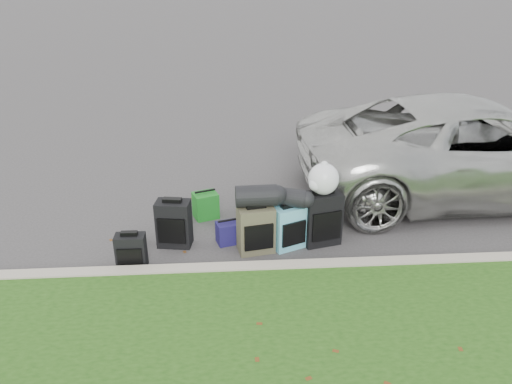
{
  "coord_description": "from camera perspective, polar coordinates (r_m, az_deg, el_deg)",
  "views": [
    {
      "loc": [
        -0.51,
        -6.01,
        3.42
      ],
      "look_at": [
        -0.1,
        0.2,
        0.55
      ],
      "focal_mm": 35.0,
      "sensor_mm": 36.0,
      "label": 1
    }
  ],
  "objects": [
    {
      "name": "ground",
      "position": [
        6.94,
        0.94,
        -4.8
      ],
      "size": [
        120.0,
        120.0,
        0.0
      ],
      "primitive_type": "plane",
      "color": "#383535",
      "rests_on": "ground"
    },
    {
      "name": "suitcase_small_black",
      "position": [
        6.29,
        -14.08,
        -6.61
      ],
      "size": [
        0.36,
        0.2,
        0.45
      ],
      "primitive_type": "cube",
      "rotation": [
        0.0,
        0.0,
        -0.01
      ],
      "color": "black",
      "rests_on": "ground"
    },
    {
      "name": "suitcase_large_black_left",
      "position": [
        6.62,
        -9.36,
        -3.58
      ],
      "size": [
        0.47,
        0.33,
        0.63
      ],
      "primitive_type": "cube",
      "rotation": [
        0.0,
        0.0,
        -0.15
      ],
      "color": "black",
      "rests_on": "ground"
    },
    {
      "name": "curb",
      "position": [
        6.05,
        1.71,
        -8.85
      ],
      "size": [
        120.0,
        0.18,
        0.15
      ],
      "primitive_type": "cube",
      "color": "#9E937F",
      "rests_on": "ground"
    },
    {
      "name": "trash_bag",
      "position": [
        6.39,
        7.73,
        1.49
      ],
      "size": [
        0.4,
        0.4,
        0.4
      ],
      "primitive_type": "sphere",
      "color": "white",
      "rests_on": "suitcase_large_black_right"
    },
    {
      "name": "duffel_right",
      "position": [
        6.35,
        3.82,
        -0.6
      ],
      "size": [
        0.49,
        0.38,
        0.24
      ],
      "primitive_type": "cylinder",
      "rotation": [
        0.0,
        1.57,
        -0.37
      ],
      "color": "black",
      "rests_on": "suitcase_teal"
    },
    {
      "name": "tote_green",
      "position": [
        7.33,
        -5.78,
        -1.53
      ],
      "size": [
        0.41,
        0.37,
        0.38
      ],
      "primitive_type": "cube",
      "rotation": [
        0.0,
        0.0,
        0.35
      ],
      "color": "#19731E",
      "rests_on": "ground"
    },
    {
      "name": "suitcase_large_black_right",
      "position": [
        6.62,
        7.53,
        -3.01
      ],
      "size": [
        0.54,
        0.4,
        0.72
      ],
      "primitive_type": "cube",
      "rotation": [
        0.0,
        0.0,
        0.24
      ],
      "color": "black",
      "rests_on": "ground"
    },
    {
      "name": "suitcase_teal",
      "position": [
        6.51,
        3.77,
        -4.03
      ],
      "size": [
        0.47,
        0.39,
        0.59
      ],
      "primitive_type": "cube",
      "rotation": [
        0.0,
        0.0,
        0.41
      ],
      "color": "teal",
      "rests_on": "ground"
    },
    {
      "name": "suv",
      "position": [
        8.6,
        23.84,
        4.64
      ],
      "size": [
        5.6,
        2.68,
        1.54
      ],
      "primitive_type": "imported",
      "rotation": [
        0.0,
        0.0,
        1.59
      ],
      "color": "#B7B7B2",
      "rests_on": "ground"
    },
    {
      "name": "suitcase_olive",
      "position": [
        6.4,
        -0.01,
        -4.29
      ],
      "size": [
        0.5,
        0.36,
        0.63
      ],
      "primitive_type": "cube",
      "rotation": [
        0.0,
        0.0,
        0.19
      ],
      "color": "#3C3A28",
      "rests_on": "ground"
    },
    {
      "name": "tote_navy",
      "position": [
        6.67,
        -3.29,
        -4.69
      ],
      "size": [
        0.33,
        0.29,
        0.3
      ],
      "primitive_type": "cube",
      "rotation": [
        0.0,
        0.0,
        0.28
      ],
      "color": "#1B1650",
      "rests_on": "ground"
    },
    {
      "name": "duffel_left",
      "position": [
        6.24,
        0.03,
        -0.44
      ],
      "size": [
        0.53,
        0.3,
        0.28
      ],
      "primitive_type": "cylinder",
      "rotation": [
        0.0,
        1.57,
        0.04
      ],
      "color": "black",
      "rests_on": "suitcase_olive"
    }
  ]
}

